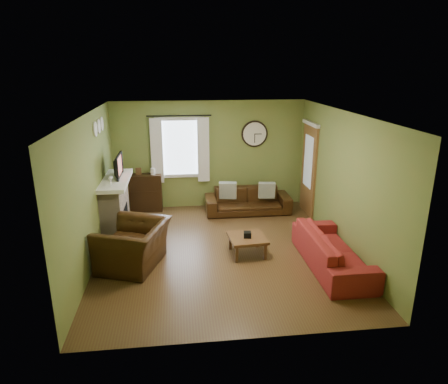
{
  "coord_description": "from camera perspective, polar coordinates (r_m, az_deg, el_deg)",
  "views": [
    {
      "loc": [
        -0.77,
        -6.89,
        3.41
      ],
      "look_at": [
        0.1,
        0.4,
        1.05
      ],
      "focal_mm": 32.0,
      "sensor_mm": 36.0,
      "label": 1
    }
  ],
  "objects": [
    {
      "name": "tv_screen",
      "position": [
        8.52,
        -14.73,
        3.65
      ],
      "size": [
        0.02,
        0.62,
        0.36
      ],
      "primitive_type": "cube",
      "color": "#994C3F",
      "rests_on": "mantel"
    },
    {
      "name": "medallion_left",
      "position": [
        7.92,
        -17.92,
        8.55
      ],
      "size": [
        0.28,
        0.28,
        0.03
      ],
      "primitive_type": "cylinder",
      "color": "white",
      "rests_on": "wall_left"
    },
    {
      "name": "curtain_left",
      "position": [
        9.59,
        -9.57,
        5.78
      ],
      "size": [
        0.28,
        0.04,
        1.55
      ],
      "primitive_type": "cube",
      "color": "white",
      "rests_on": "wall_back"
    },
    {
      "name": "sofa_red",
      "position": [
        7.29,
        15.22,
        -7.99
      ],
      "size": [
        0.83,
        2.14,
        0.62
      ],
      "primitive_type": "imported",
      "rotation": [
        0.0,
        0.0,
        1.57
      ],
      "color": "maroon",
      "rests_on": "floor"
    },
    {
      "name": "curtain_rod",
      "position": [
        9.44,
        -6.44,
        10.78
      ],
      "size": [
        0.03,
        0.03,
        1.5
      ],
      "primitive_type": "cylinder",
      "color": "black",
      "rests_on": "wall_back"
    },
    {
      "name": "bookshelf",
      "position": [
        9.8,
        -11.08,
        -0.09
      ],
      "size": [
        0.76,
        0.32,
        0.9
      ],
      "primitive_type": null,
      "color": "black",
      "rests_on": "floor"
    },
    {
      "name": "medallion_mid",
      "position": [
        8.26,
        -17.48,
        8.94
      ],
      "size": [
        0.28,
        0.28,
        0.03
      ],
      "primitive_type": "cylinder",
      "color": "white",
      "rests_on": "wall_left"
    },
    {
      "name": "armchair",
      "position": [
        7.21,
        -12.79,
        -7.41
      ],
      "size": [
        1.38,
        1.48,
        0.78
      ],
      "primitive_type": "imported",
      "rotation": [
        0.0,
        0.0,
        -1.9
      ],
      "color": "black",
      "rests_on": "floor"
    },
    {
      "name": "mantel",
      "position": [
        8.46,
        -15.39,
        1.6
      ],
      "size": [
        0.58,
        1.6,
        0.08
      ],
      "primitive_type": "cube",
      "color": "white",
      "rests_on": "fireplace"
    },
    {
      "name": "pillow_right",
      "position": [
        9.47,
        0.56,
        0.24
      ],
      "size": [
        0.43,
        0.2,
        0.41
      ],
      "primitive_type": "cube",
      "rotation": [
        0.0,
        0.0,
        -0.18
      ],
      "color": "#939C93",
      "rests_on": "sofa_brown"
    },
    {
      "name": "window_pane",
      "position": [
        9.66,
        -6.29,
        6.32
      ],
      "size": [
        1.0,
        0.02,
        1.3
      ],
      "primitive_type": null,
      "color": "silver",
      "rests_on": "wall_back"
    },
    {
      "name": "sofa_brown",
      "position": [
        9.56,
        3.4,
        -1.23
      ],
      "size": [
        2.01,
        0.79,
        0.59
      ],
      "primitive_type": "imported",
      "color": "black",
      "rests_on": "floor"
    },
    {
      "name": "wine_glass_a",
      "position": [
        7.88,
        -15.89,
        1.44
      ],
      "size": [
        0.07,
        0.07,
        0.2
      ],
      "primitive_type": null,
      "color": "white",
      "rests_on": "mantel"
    },
    {
      "name": "pillow_left",
      "position": [
        9.53,
        6.13,
        0.25
      ],
      "size": [
        0.4,
        0.16,
        0.39
      ],
      "primitive_type": "cube",
      "rotation": [
        0.0,
        0.0,
        -0.12
      ],
      "color": "#939C93",
      "rests_on": "sofa_brown"
    },
    {
      "name": "curtain_right",
      "position": [
        9.59,
        -2.96,
        6.01
      ],
      "size": [
        0.28,
        0.04,
        1.55
      ],
      "primitive_type": "cube",
      "color": "white",
      "rests_on": "wall_back"
    },
    {
      "name": "wall_clock",
      "position": [
        9.76,
        4.39,
        8.28
      ],
      "size": [
        0.64,
        0.06,
        0.64
      ],
      "primitive_type": null,
      "color": "white",
      "rests_on": "wall_back"
    },
    {
      "name": "door",
      "position": [
        9.55,
        12.01,
        3.12
      ],
      "size": [
        0.05,
        0.9,
        2.1
      ],
      "primitive_type": "cube",
      "color": "brown",
      "rests_on": "floor"
    },
    {
      "name": "tv",
      "position": [
        8.54,
        -15.24,
        3.26
      ],
      "size": [
        0.08,
        0.6,
        0.35
      ],
      "primitive_type": "imported",
      "rotation": [
        0.0,
        0.0,
        1.57
      ],
      "color": "black",
      "rests_on": "mantel"
    },
    {
      "name": "wall_left",
      "position": [
        7.37,
        -18.49,
        0.23
      ],
      "size": [
        0.0,
        5.2,
        2.6
      ],
      "primitive_type": "cube",
      "color": "olive",
      "rests_on": "ground"
    },
    {
      "name": "wall_back",
      "position": [
        9.75,
        -2.12,
        5.32
      ],
      "size": [
        4.6,
        0.0,
        2.6
      ],
      "primitive_type": "cube",
      "color": "olive",
      "rests_on": "ground"
    },
    {
      "name": "wall_front",
      "position": [
        4.84,
        3.04,
        -8.06
      ],
      "size": [
        4.6,
        0.0,
        2.6
      ],
      "primitive_type": "cube",
      "color": "olive",
      "rests_on": "ground"
    },
    {
      "name": "book",
      "position": [
        9.78,
        -10.59,
        3.01
      ],
      "size": [
        0.24,
        0.26,
        0.02
      ],
      "primitive_type": "imported",
      "rotation": [
        0.0,
        0.0,
        0.44
      ],
      "color": "brown",
      "rests_on": "bookshelf"
    },
    {
      "name": "fireplace",
      "position": [
        8.64,
        -15.27,
        -2.17
      ],
      "size": [
        0.4,
        1.4,
        1.1
      ],
      "primitive_type": "cube",
      "color": "tan",
      "rests_on": "floor"
    },
    {
      "name": "ceiling",
      "position": [
        6.98,
        -0.44,
        11.15
      ],
      "size": [
        4.6,
        5.2,
        0.0
      ],
      "primitive_type": "cube",
      "color": "white",
      "rests_on": "ground"
    },
    {
      "name": "wall_right",
      "position": [
        7.83,
        16.56,
        1.43
      ],
      "size": [
        0.0,
        5.2,
        2.6
      ],
      "primitive_type": "cube",
      "color": "olive",
      "rests_on": "ground"
    },
    {
      "name": "medallion_right",
      "position": [
        8.6,
        -17.07,
        9.3
      ],
      "size": [
        0.28,
        0.28,
        0.03
      ],
      "primitive_type": "cylinder",
      "color": "white",
      "rests_on": "wall_left"
    },
    {
      "name": "coffee_table",
      "position": [
        7.53,
        3.34,
        -7.62
      ],
      "size": [
        0.72,
        0.72,
        0.36
      ],
      "primitive_type": null,
      "rotation": [
        0.0,
        0.0,
        0.08
      ],
      "color": "brown",
      "rests_on": "floor"
    },
    {
      "name": "tissue_box",
      "position": [
        7.42,
        3.36,
        -6.15
      ],
      "size": [
        0.15,
        0.15,
        0.1
      ],
      "primitive_type": "cube",
      "rotation": [
        0.0,
        0.0,
        -0.13
      ],
      "color": "black",
      "rests_on": "coffee_table"
    },
    {
      "name": "wine_glass_b",
      "position": [
        7.94,
        -15.83,
        1.52
      ],
      "size": [
        0.07,
        0.07,
        0.19
      ],
      "primitive_type": null,
      "color": "white",
      "rests_on": "mantel"
    },
    {
      "name": "floor",
      "position": [
        7.73,
        -0.39,
        -8.37
      ],
      "size": [
        4.6,
        5.2,
        0.0
      ],
      "primitive_type": "cube",
      "color": "#53391F",
      "rests_on": "ground"
    },
    {
      "name": "firebox",
      "position": [
        8.7,
        -13.9,
        -3.68
      ],
      "size": [
        0.04,
        0.6,
        0.55
      ],
      "primitive_type": "cube",
      "color": "black",
      "rests_on": "fireplace"
    }
  ]
}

